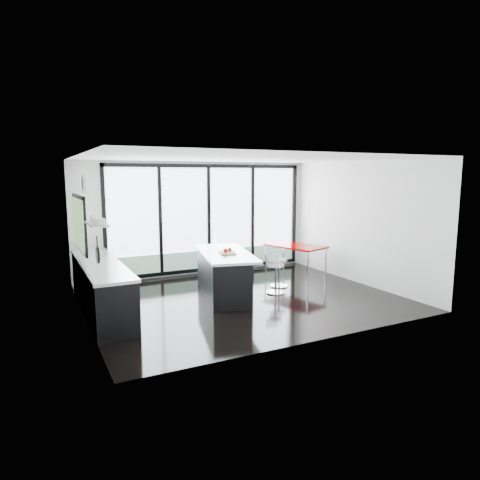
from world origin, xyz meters
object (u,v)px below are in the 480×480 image
bar_stool_near (276,279)px  bar_stool_far (279,273)px  red_table (295,260)px  island (223,274)px

bar_stool_near → bar_stool_far: (0.35, 0.43, 0.00)m
bar_stool_far → red_table: (0.93, 0.74, 0.07)m
bar_stool_far → red_table: 1.19m
bar_stool_far → island: bearing=-175.8°
bar_stool_far → red_table: bearing=38.8°
island → red_table: island is taller
island → red_table: 2.51m
island → red_table: bearing=19.5°
bar_stool_near → red_table: red_table is taller
island → red_table: size_ratio=1.68×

